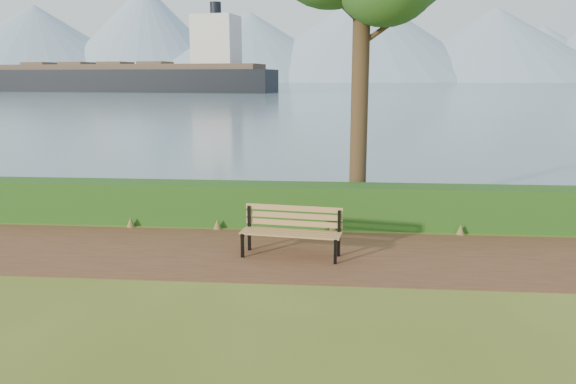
{
  "coord_description": "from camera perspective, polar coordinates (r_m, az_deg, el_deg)",
  "views": [
    {
      "loc": [
        1.65,
        -10.52,
        3.53
      ],
      "look_at": [
        0.64,
        1.2,
        1.1
      ],
      "focal_mm": 35.0,
      "sensor_mm": 36.0,
      "label": 1
    }
  ],
  "objects": [
    {
      "name": "mountains",
      "position": [
        417.41,
        3.54,
        14.96
      ],
      "size": [
        585.0,
        190.0,
        70.0
      ],
      "color": "#7F96A9",
      "rests_on": "ground"
    },
    {
      "name": "hedge",
      "position": [
        13.56,
        -2.2,
        -1.24
      ],
      "size": [
        32.0,
        0.85,
        1.0
      ],
      "primitive_type": "cube",
      "color": "#1B3F12",
      "rests_on": "ground"
    },
    {
      "name": "path",
      "position": [
        11.49,
        -3.6,
        -6.21
      ],
      "size": [
        40.0,
        3.4,
        0.01
      ],
      "primitive_type": "cube",
      "color": "#4E2F1A",
      "rests_on": "ground"
    },
    {
      "name": "cargo_ship",
      "position": [
        136.08,
        -15.22,
        11.11
      ],
      "size": [
        70.9,
        21.46,
        21.26
      ],
      "rotation": [
        0.0,
        0.0,
        -0.15
      ],
      "color": "black",
      "rests_on": "ground"
    },
    {
      "name": "bench",
      "position": [
        11.17,
        0.39,
        -3.68
      ],
      "size": [
        2.04,
        0.84,
        0.99
      ],
      "rotation": [
        0.0,
        0.0,
        -0.13
      ],
      "color": "black",
      "rests_on": "ground"
    },
    {
      "name": "water",
      "position": [
        270.54,
        4.64,
        10.88
      ],
      "size": [
        700.0,
        510.0,
        0.0
      ],
      "primitive_type": "cube",
      "color": "#415568",
      "rests_on": "ground"
    },
    {
      "name": "ground",
      "position": [
        11.21,
        -3.82,
        -6.7
      ],
      "size": [
        140.0,
        140.0,
        0.0
      ],
      "primitive_type": "plane",
      "color": "#525F1B",
      "rests_on": "ground"
    }
  ]
}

